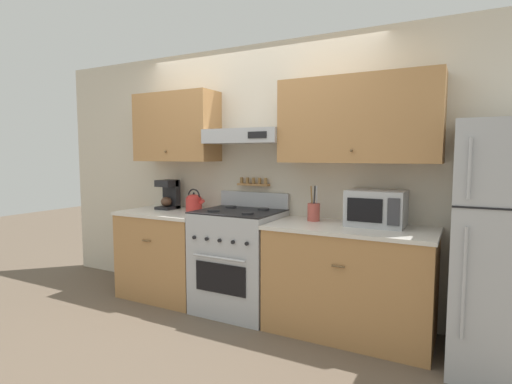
{
  "coord_description": "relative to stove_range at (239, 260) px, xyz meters",
  "views": [
    {
      "loc": [
        1.88,
        -2.85,
        1.48
      ],
      "look_at": [
        0.21,
        0.28,
        1.15
      ],
      "focal_mm": 28.0,
      "sensor_mm": 36.0,
      "label": 1
    }
  ],
  "objects": [
    {
      "name": "microwave",
      "position": [
        1.23,
        0.14,
        0.56
      ],
      "size": [
        0.46,
        0.36,
        0.29
      ],
      "color": "#ADAFB5",
      "rests_on": "counter_right"
    },
    {
      "name": "utensil_crock",
      "position": [
        0.69,
        0.12,
        0.5
      ],
      "size": [
        0.11,
        0.11,
        0.31
      ],
      "color": "#B24C42",
      "rests_on": "counter_right"
    },
    {
      "name": "stove_range",
      "position": [
        0.0,
        0.0,
        0.0
      ],
      "size": [
        0.75,
        0.68,
        1.11
      ],
      "color": "#ADAFB5",
      "rests_on": "ground_plane"
    },
    {
      "name": "counter_left",
      "position": [
        -0.85,
        0.01,
        -0.04
      ],
      "size": [
        0.95,
        0.67,
        0.9
      ],
      "color": "#AD7A47",
      "rests_on": "ground_plane"
    },
    {
      "name": "coffee_maker",
      "position": [
        -0.96,
        0.15,
        0.57
      ],
      "size": [
        0.18,
        0.22,
        0.31
      ],
      "color": "black",
      "rests_on": "counter_left"
    },
    {
      "name": "tea_kettle",
      "position": [
        -0.61,
        0.12,
        0.51
      ],
      "size": [
        0.22,
        0.17,
        0.23
      ],
      "color": "red",
      "rests_on": "counter_left"
    },
    {
      "name": "counter_right",
      "position": [
        1.05,
        0.01,
        -0.04
      ],
      "size": [
        1.34,
        0.67,
        0.9
      ],
      "color": "#AD7A47",
      "rests_on": "ground_plane"
    },
    {
      "name": "ground_plane",
      "position": [
        0.0,
        -0.33,
        -0.48
      ],
      "size": [
        16.0,
        16.0,
        0.0
      ],
      "primitive_type": "plane",
      "color": "brown"
    },
    {
      "name": "wall_back",
      "position": [
        0.09,
        0.3,
        0.96
      ],
      "size": [
        5.2,
        0.46,
        2.55
      ],
      "color": "beige",
      "rests_on": "ground_plane"
    }
  ]
}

